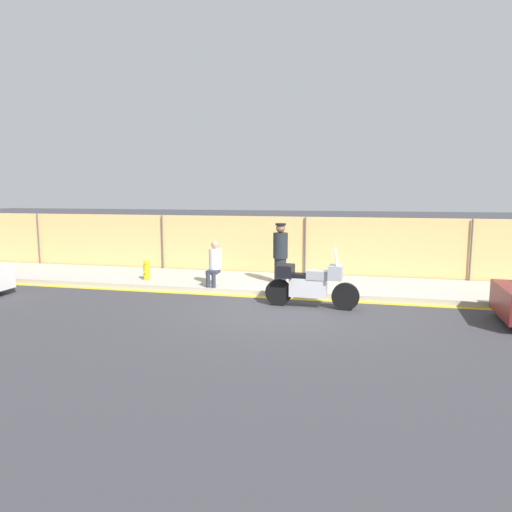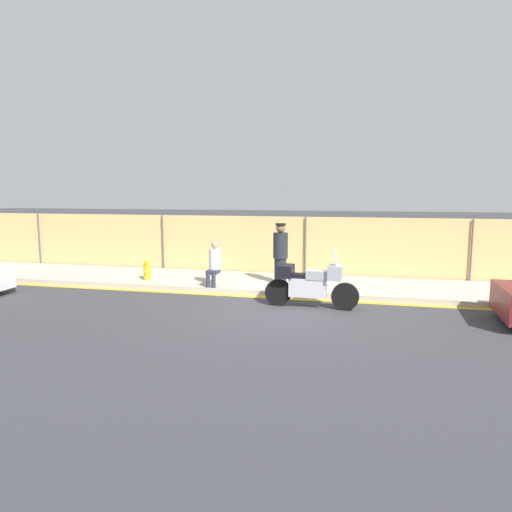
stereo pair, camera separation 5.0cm
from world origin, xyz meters
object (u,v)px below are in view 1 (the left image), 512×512
(motorcycle, at_px, (311,283))
(fire_hydrant, at_px, (147,270))
(person_seated_on_curb, at_px, (215,261))
(officer_standing, at_px, (280,253))

(motorcycle, relative_size, fire_hydrant, 3.74)
(person_seated_on_curb, relative_size, fire_hydrant, 2.07)
(motorcycle, bearing_deg, person_seated_on_curb, 158.32)
(officer_standing, bearing_deg, motorcycle, -61.60)
(fire_hydrant, bearing_deg, officer_standing, 5.75)
(fire_hydrant, bearing_deg, person_seated_on_curb, -7.63)
(motorcycle, height_order, officer_standing, officer_standing)
(motorcycle, xyz_separation_m, fire_hydrant, (-5.09, 1.62, -0.14))
(motorcycle, relative_size, person_seated_on_curb, 1.80)
(motorcycle, xyz_separation_m, officer_standing, (-1.09, 2.02, 0.44))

